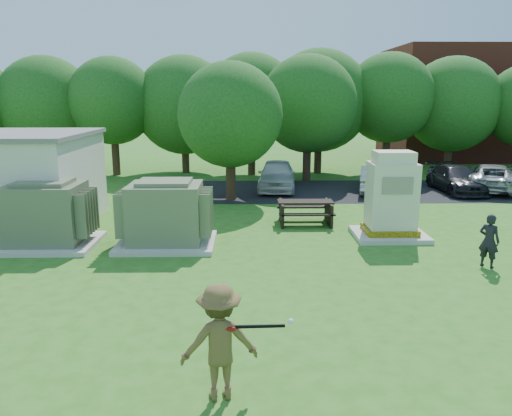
{
  "coord_description": "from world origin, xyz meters",
  "views": [
    {
      "loc": [
        -0.26,
        -10.62,
        4.62
      ],
      "look_at": [
        0.0,
        4.0,
        1.3
      ],
      "focal_mm": 35.0,
      "sensor_mm": 36.0,
      "label": 1
    }
  ],
  "objects_px": {
    "person_by_generator": "(489,241)",
    "car_silver_b": "(491,177)",
    "picnic_table": "(305,209)",
    "car_silver_a": "(375,179)",
    "transformer_left": "(46,216)",
    "transformer_right": "(166,215)",
    "car_dark": "(456,179)",
    "car_white": "(277,175)",
    "batter": "(219,342)",
    "generator_cabinet": "(391,200)"
  },
  "relations": [
    {
      "from": "person_by_generator",
      "to": "car_silver_b",
      "type": "distance_m",
      "value": 12.37
    },
    {
      "from": "picnic_table",
      "to": "car_silver_a",
      "type": "bearing_deg",
      "value": 56.01
    },
    {
      "from": "transformer_left",
      "to": "car_silver_a",
      "type": "distance_m",
      "value": 15.2
    },
    {
      "from": "transformer_right",
      "to": "car_dark",
      "type": "relative_size",
      "value": 0.69
    },
    {
      "from": "car_white",
      "to": "car_dark",
      "type": "relative_size",
      "value": 1.01
    },
    {
      "from": "batter",
      "to": "person_by_generator",
      "type": "height_order",
      "value": "batter"
    },
    {
      "from": "transformer_left",
      "to": "batter",
      "type": "distance_m",
      "value": 9.99
    },
    {
      "from": "picnic_table",
      "to": "person_by_generator",
      "type": "xyz_separation_m",
      "value": [
        4.47,
        -4.79,
        0.21
      ]
    },
    {
      "from": "picnic_table",
      "to": "car_white",
      "type": "distance_m",
      "value": 6.76
    },
    {
      "from": "car_white",
      "to": "car_silver_a",
      "type": "distance_m",
      "value": 4.81
    },
    {
      "from": "generator_cabinet",
      "to": "car_white",
      "type": "distance_m",
      "value": 9.15
    },
    {
      "from": "transformer_left",
      "to": "transformer_right",
      "type": "relative_size",
      "value": 1.0
    },
    {
      "from": "car_silver_a",
      "to": "car_dark",
      "type": "distance_m",
      "value": 3.95
    },
    {
      "from": "car_white",
      "to": "transformer_right",
      "type": "bearing_deg",
      "value": -108.14
    },
    {
      "from": "batter",
      "to": "generator_cabinet",
      "type": "bearing_deg",
      "value": -130.41
    },
    {
      "from": "generator_cabinet",
      "to": "car_white",
      "type": "height_order",
      "value": "generator_cabinet"
    },
    {
      "from": "car_silver_b",
      "to": "generator_cabinet",
      "type": "bearing_deg",
      "value": 71.6
    },
    {
      "from": "transformer_right",
      "to": "picnic_table",
      "type": "distance_m",
      "value": 5.35
    },
    {
      "from": "picnic_table",
      "to": "car_dark",
      "type": "distance_m",
      "value": 10.1
    },
    {
      "from": "transformer_left",
      "to": "car_white",
      "type": "bearing_deg",
      "value": 50.43
    },
    {
      "from": "generator_cabinet",
      "to": "car_silver_b",
      "type": "xyz_separation_m",
      "value": [
        7.31,
        8.14,
        -0.59
      ]
    },
    {
      "from": "batter",
      "to": "car_dark",
      "type": "distance_m",
      "value": 19.88
    },
    {
      "from": "car_white",
      "to": "car_dark",
      "type": "height_order",
      "value": "car_white"
    },
    {
      "from": "car_dark",
      "to": "car_silver_b",
      "type": "relative_size",
      "value": 0.91
    },
    {
      "from": "transformer_right",
      "to": "car_silver_a",
      "type": "distance_m",
      "value": 12.35
    },
    {
      "from": "person_by_generator",
      "to": "car_silver_b",
      "type": "bearing_deg",
      "value": -71.14
    },
    {
      "from": "picnic_table",
      "to": "car_white",
      "type": "relative_size",
      "value": 0.46
    },
    {
      "from": "person_by_generator",
      "to": "transformer_left",
      "type": "bearing_deg",
      "value": 35.24
    },
    {
      "from": "car_white",
      "to": "car_dark",
      "type": "xyz_separation_m",
      "value": [
        8.71,
        -0.64,
        -0.12
      ]
    },
    {
      "from": "transformer_left",
      "to": "generator_cabinet",
      "type": "xyz_separation_m",
      "value": [
        10.96,
        0.78,
        0.28
      ]
    },
    {
      "from": "car_silver_a",
      "to": "car_silver_b",
      "type": "relative_size",
      "value": 0.82
    },
    {
      "from": "transformer_right",
      "to": "batter",
      "type": "xyz_separation_m",
      "value": [
        2.11,
        -8.13,
        -0.04
      ]
    },
    {
      "from": "car_silver_b",
      "to": "transformer_right",
      "type": "bearing_deg",
      "value": 55.01
    },
    {
      "from": "car_dark",
      "to": "car_silver_b",
      "type": "xyz_separation_m",
      "value": [
        1.84,
        0.24,
        0.03
      ]
    },
    {
      "from": "car_silver_a",
      "to": "car_silver_b",
      "type": "distance_m",
      "value": 5.8
    },
    {
      "from": "car_dark",
      "to": "car_white",
      "type": "bearing_deg",
      "value": 174.44
    },
    {
      "from": "transformer_left",
      "to": "batter",
      "type": "height_order",
      "value": "transformer_left"
    },
    {
      "from": "batter",
      "to": "car_silver_b",
      "type": "distance_m",
      "value": 21.12
    },
    {
      "from": "batter",
      "to": "person_by_generator",
      "type": "relative_size",
      "value": 1.25
    },
    {
      "from": "generator_cabinet",
      "to": "car_silver_b",
      "type": "height_order",
      "value": "generator_cabinet"
    },
    {
      "from": "transformer_left",
      "to": "batter",
      "type": "bearing_deg",
      "value": -54.46
    },
    {
      "from": "picnic_table",
      "to": "batter",
      "type": "distance_m",
      "value": 11.03
    },
    {
      "from": "transformer_right",
      "to": "transformer_left",
      "type": "bearing_deg",
      "value": 180.0
    },
    {
      "from": "batter",
      "to": "car_silver_a",
      "type": "height_order",
      "value": "batter"
    },
    {
      "from": "transformer_right",
      "to": "car_silver_a",
      "type": "height_order",
      "value": "transformer_right"
    },
    {
      "from": "picnic_table",
      "to": "car_white",
      "type": "height_order",
      "value": "car_white"
    },
    {
      "from": "transformer_left",
      "to": "picnic_table",
      "type": "relative_size",
      "value": 1.5
    },
    {
      "from": "car_silver_a",
      "to": "car_silver_b",
      "type": "bearing_deg",
      "value": -163.5
    },
    {
      "from": "generator_cabinet",
      "to": "picnic_table",
      "type": "height_order",
      "value": "generator_cabinet"
    },
    {
      "from": "transformer_left",
      "to": "car_dark",
      "type": "bearing_deg",
      "value": 27.87
    }
  ]
}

